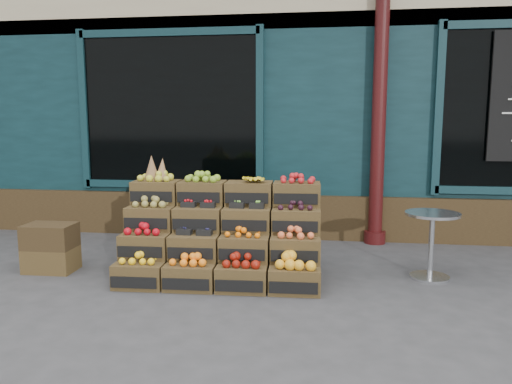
# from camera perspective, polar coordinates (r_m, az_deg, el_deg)

# --- Properties ---
(ground) EXTENTS (60.00, 60.00, 0.00)m
(ground) POSITION_cam_1_polar(r_m,az_deg,el_deg) (4.87, 1.21, -11.21)
(ground) COLOR #39393B
(ground) RESTS_ON ground
(shop_facade) EXTENTS (12.00, 6.24, 4.80)m
(shop_facade) POSITION_cam_1_polar(r_m,az_deg,el_deg) (9.71, 4.93, 12.87)
(shop_facade) COLOR #0D282D
(shop_facade) RESTS_ON ground
(crate_display) EXTENTS (2.03, 1.05, 1.25)m
(crate_display) POSITION_cam_1_polar(r_m,az_deg,el_deg) (5.20, -3.87, -5.50)
(crate_display) COLOR #46361B
(crate_display) RESTS_ON ground
(spare_crates) EXTENTS (0.52, 0.37, 0.52)m
(spare_crates) POSITION_cam_1_polar(r_m,az_deg,el_deg) (5.83, -22.42, -5.90)
(spare_crates) COLOR #46361B
(spare_crates) RESTS_ON ground
(bistro_table) EXTENTS (0.55, 0.55, 0.69)m
(bistro_table) POSITION_cam_1_polar(r_m,az_deg,el_deg) (5.41, 19.42, -4.94)
(bistro_table) COLOR silver
(bistro_table) RESTS_ON ground
(shopkeeper) EXTENTS (0.89, 0.66, 2.20)m
(shopkeeper) POSITION_cam_1_polar(r_m,az_deg,el_deg) (7.74, -9.49, 4.34)
(shopkeeper) COLOR #1E6C2E
(shopkeeper) RESTS_ON ground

